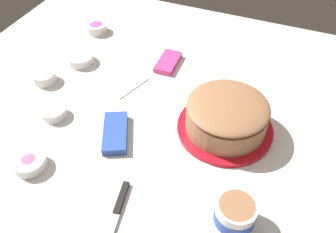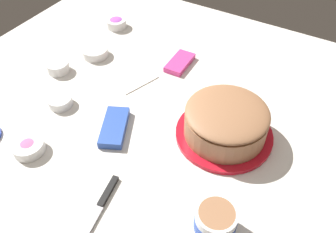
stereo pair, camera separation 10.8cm
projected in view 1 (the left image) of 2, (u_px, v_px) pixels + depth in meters
ground_plane at (138, 121)px, 1.11m from camera, size 1.54×1.54×0.00m
frosted_cake at (226, 117)px, 1.05m from camera, size 0.30×0.30×0.12m
frosting_tub at (235, 214)px, 0.84m from camera, size 0.10×0.10×0.08m
spreading_knife at (116, 214)px, 0.88m from camera, size 0.24×0.06×0.01m
sprinkle_bowl_rainbow at (96, 27)px, 1.47m from camera, size 0.09×0.09×0.04m
sprinkle_bowl_yellow at (54, 112)px, 1.12m from camera, size 0.08×0.08×0.03m
sprinkle_bowl_orange at (44, 77)px, 1.24m from camera, size 0.08×0.08×0.04m
sprinkle_bowl_pink at (29, 162)px, 0.98m from camera, size 0.09×0.09×0.03m
sprinkle_bowl_green at (80, 59)px, 1.32m from camera, size 0.10×0.10×0.03m
candy_box_lower at (115, 133)px, 1.06m from camera, size 0.17×0.13×0.03m
candy_box_upper at (168, 62)px, 1.32m from camera, size 0.14×0.07×0.02m
paper_napkin at (121, 79)px, 1.26m from camera, size 0.19×0.19×0.01m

